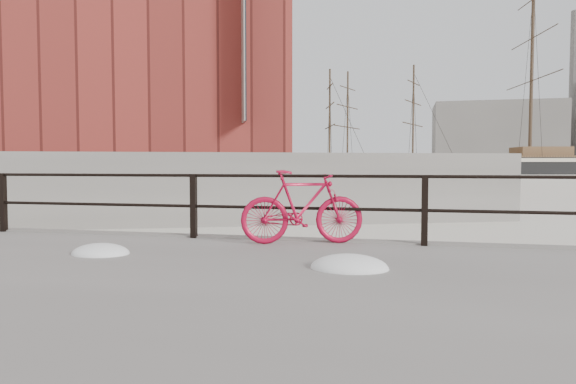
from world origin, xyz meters
The scene contains 12 objects.
far_quay centered at (-40.00, 72.00, 0.90)m, with size 24.00×150.00×1.80m, color gray.
bicycle centered at (-5.22, -0.36, 0.88)m, with size 1.77×0.26×1.07m, color #AA0B2C.
schooner_mid centered at (-8.05, 81.37, 0.00)m, with size 25.75×10.89×18.81m, color white, non-canonical shape.
schooner_left centered at (-19.73, 68.82, 0.00)m, with size 21.89×9.95×16.87m, color beige, non-canonical shape.
workboat_near centered at (-24.80, 27.65, 0.00)m, with size 11.08×3.69×7.00m, color black, non-canonical shape.
workboat_far centered at (-30.06, 45.79, 0.00)m, with size 11.25×3.89×7.00m, color black, non-canonical shape.
apartment_mustard centered at (-29.49, 40.65, 12.90)m, with size 22.00×15.00×22.20m, color gold.
apartment_cream centered at (-38.11, 61.98, 12.40)m, with size 20.00×15.00×21.20m, color beige.
apartment_grey centered at (-46.35, 82.38, 13.40)m, with size 22.00×15.00×23.20m, color #A9A9A3.
apartment_brick centered at (-54.97, 103.70, 12.40)m, with size 24.00×15.00×21.20m, color maroon.
industrial_west centered at (20.00, 140.00, 9.00)m, with size 32.00×18.00×18.00m, color gray.
smokestack centered at (42.00, 150.00, 22.00)m, with size 2.80×2.80×44.00m, color gray.
Camera 1 is at (-3.79, -7.62, 1.49)m, focal length 32.00 mm.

